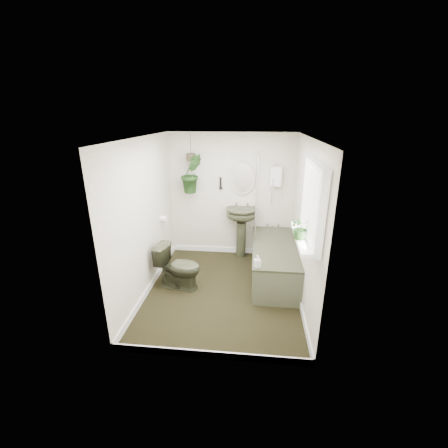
# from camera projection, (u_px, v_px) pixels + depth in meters

# --- Properties ---
(floor) EXTENTS (2.30, 2.80, 0.02)m
(floor) POSITION_uv_depth(u_px,v_px,m) (223.00, 291.00, 4.67)
(floor) COLOR black
(floor) RESTS_ON ground
(ceiling) EXTENTS (2.30, 2.80, 0.02)m
(ceiling) POSITION_uv_depth(u_px,v_px,m) (223.00, 137.00, 3.88)
(ceiling) COLOR white
(ceiling) RESTS_ON ground
(wall_back) EXTENTS (2.30, 0.02, 2.30)m
(wall_back) POSITION_uv_depth(u_px,v_px,m) (231.00, 196.00, 5.59)
(wall_back) COLOR white
(wall_back) RESTS_ON ground
(wall_front) EXTENTS (2.30, 0.02, 2.30)m
(wall_front) POSITION_uv_depth(u_px,v_px,m) (208.00, 268.00, 2.96)
(wall_front) COLOR white
(wall_front) RESTS_ON ground
(wall_left) EXTENTS (0.02, 2.80, 2.30)m
(wall_left) POSITION_uv_depth(u_px,v_px,m) (144.00, 218.00, 4.39)
(wall_left) COLOR white
(wall_left) RESTS_ON ground
(wall_right) EXTENTS (0.02, 2.80, 2.30)m
(wall_right) POSITION_uv_depth(u_px,v_px,m) (306.00, 224.00, 4.16)
(wall_right) COLOR white
(wall_right) RESTS_ON ground
(skirting) EXTENTS (2.30, 2.80, 0.10)m
(skirting) POSITION_uv_depth(u_px,v_px,m) (223.00, 288.00, 4.65)
(skirting) COLOR white
(skirting) RESTS_ON floor
(bathtub) EXTENTS (0.72, 1.72, 0.58)m
(bathtub) POSITION_uv_depth(u_px,v_px,m) (274.00, 261.00, 4.96)
(bathtub) COLOR #2D3020
(bathtub) RESTS_ON floor
(bath_screen) EXTENTS (0.04, 0.72, 1.40)m
(bath_screen) POSITION_uv_depth(u_px,v_px,m) (256.00, 196.00, 5.11)
(bath_screen) COLOR silver
(bath_screen) RESTS_ON bathtub
(shower_box) EXTENTS (0.20, 0.10, 0.35)m
(shower_box) POSITION_uv_depth(u_px,v_px,m) (276.00, 176.00, 5.31)
(shower_box) COLOR white
(shower_box) RESTS_ON wall_back
(oval_mirror) EXTENTS (0.46, 0.03, 0.62)m
(oval_mirror) POSITION_uv_depth(u_px,v_px,m) (243.00, 178.00, 5.41)
(oval_mirror) COLOR #BCB3A4
(oval_mirror) RESTS_ON wall_back
(wall_sconce) EXTENTS (0.04, 0.04, 0.22)m
(wall_sconce) POSITION_uv_depth(u_px,v_px,m) (221.00, 183.00, 5.48)
(wall_sconce) COLOR black
(wall_sconce) RESTS_ON wall_back
(toilet_roll_holder) EXTENTS (0.11, 0.11, 0.11)m
(toilet_roll_holder) POSITION_uv_depth(u_px,v_px,m) (164.00, 219.00, 5.12)
(toilet_roll_holder) COLOR white
(toilet_roll_holder) RESTS_ON wall_left
(window_recess) EXTENTS (0.08, 1.00, 0.90)m
(window_recess) POSITION_uv_depth(u_px,v_px,m) (313.00, 203.00, 3.34)
(window_recess) COLOR white
(window_recess) RESTS_ON wall_right
(window_sill) EXTENTS (0.18, 1.00, 0.04)m
(window_sill) POSITION_uv_depth(u_px,v_px,m) (303.00, 238.00, 3.49)
(window_sill) COLOR white
(window_sill) RESTS_ON wall_right
(window_blinds) EXTENTS (0.01, 0.86, 0.76)m
(window_blinds) POSITION_uv_depth(u_px,v_px,m) (309.00, 203.00, 3.35)
(window_blinds) COLOR white
(window_blinds) RESTS_ON wall_right
(toilet) EXTENTS (0.75, 0.51, 0.71)m
(toilet) POSITION_uv_depth(u_px,v_px,m) (179.00, 267.00, 4.66)
(toilet) COLOR #2D3020
(toilet) RESTS_ON floor
(pedestal_sink) EXTENTS (0.58, 0.50, 0.98)m
(pedestal_sink) POSITION_uv_depth(u_px,v_px,m) (241.00, 233.00, 5.64)
(pedestal_sink) COLOR #2D3020
(pedestal_sink) RESTS_ON floor
(sill_plant) EXTENTS (0.29, 0.27, 0.27)m
(sill_plant) POSITION_uv_depth(u_px,v_px,m) (301.00, 228.00, 3.37)
(sill_plant) COLOR black
(sill_plant) RESTS_ON window_sill
(hanging_plant) EXTENTS (0.49, 0.46, 0.70)m
(hanging_plant) POSITION_uv_depth(u_px,v_px,m) (192.00, 174.00, 5.36)
(hanging_plant) COLOR black
(hanging_plant) RESTS_ON ceiling
(soap_bottle) EXTENTS (0.10, 0.10, 0.18)m
(soap_bottle) POSITION_uv_depth(u_px,v_px,m) (257.00, 261.00, 4.14)
(soap_bottle) COLOR black
(soap_bottle) RESTS_ON bathtub
(hanging_pot) EXTENTS (0.16, 0.16, 0.12)m
(hanging_pot) POSITION_uv_depth(u_px,v_px,m) (191.00, 157.00, 5.26)
(hanging_pot) COLOR #3C3523
(hanging_pot) RESTS_ON ceiling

